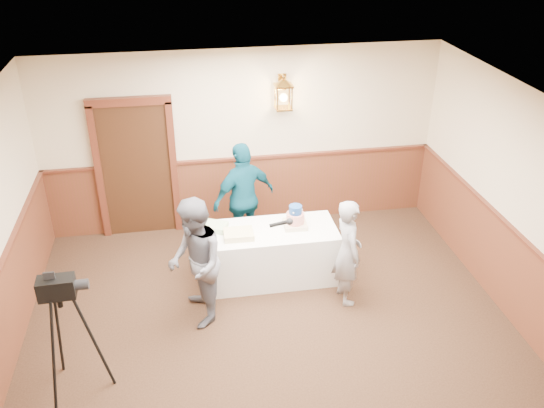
{
  "coord_description": "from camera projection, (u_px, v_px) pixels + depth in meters",
  "views": [
    {
      "loc": [
        -0.91,
        -4.59,
        4.7
      ],
      "look_at": [
        0.16,
        1.7,
        1.25
      ],
      "focal_mm": 38.0,
      "sensor_mm": 36.0,
      "label": 1
    }
  ],
  "objects": [
    {
      "name": "display_table",
      "position": [
        270.0,
        253.0,
        7.85
      ],
      "size": [
        1.8,
        0.8,
        0.75
      ],
      "primitive_type": "cube",
      "color": "white",
      "rests_on": "ground"
    },
    {
      "name": "sheet_cake_yellow",
      "position": [
        239.0,
        234.0,
        7.49
      ],
      "size": [
        0.39,
        0.3,
        0.08
      ],
      "primitive_type": "cube",
      "rotation": [
        0.0,
        0.0,
        -0.02
      ],
      "color": "#D7C780",
      "rests_on": "display_table"
    },
    {
      "name": "tiered_cake",
      "position": [
        295.0,
        218.0,
        7.69
      ],
      "size": [
        0.32,
        0.32,
        0.31
      ],
      "rotation": [
        0.0,
        0.0,
        -0.05
      ],
      "color": "beige",
      "rests_on": "display_table"
    },
    {
      "name": "tv_camera_rig",
      "position": [
        69.0,
        342.0,
        5.89
      ],
      "size": [
        0.57,
        0.53,
        1.45
      ],
      "rotation": [
        0.0,
        0.0,
        0.04
      ],
      "color": "black",
      "rests_on": "ground"
    },
    {
      "name": "assistant_p",
      "position": [
        244.0,
        198.0,
        8.27
      ],
      "size": [
        1.07,
        0.79,
        1.69
      ],
      "primitive_type": "imported",
      "rotation": [
        0.0,
        0.0,
        3.58
      ],
      "color": "#0C495E",
      "rests_on": "ground"
    },
    {
      "name": "interviewer",
      "position": [
        195.0,
        263.0,
        6.84
      ],
      "size": [
        1.52,
        0.86,
        1.66
      ],
      "rotation": [
        0.0,
        0.0,
        -1.47
      ],
      "color": "slate",
      "rests_on": "ground"
    },
    {
      "name": "ground",
      "position": [
        284.0,
        377.0,
        6.35
      ],
      "size": [
        7.0,
        7.0,
        0.0
      ],
      "primitive_type": "plane",
      "color": "black",
      "rests_on": "ground"
    },
    {
      "name": "sheet_cake_green",
      "position": [
        214.0,
        226.0,
        7.67
      ],
      "size": [
        0.39,
        0.36,
        0.07
      ],
      "primitive_type": "cube",
      "rotation": [
        0.0,
        0.0,
        -0.42
      ],
      "color": "#C0E6A2",
      "rests_on": "display_table"
    },
    {
      "name": "baker",
      "position": [
        348.0,
        252.0,
        7.24
      ],
      "size": [
        0.39,
        0.56,
        1.45
      ],
      "primitive_type": "imported",
      "rotation": [
        0.0,
        0.0,
        1.65
      ],
      "color": "gray",
      "rests_on": "ground"
    },
    {
      "name": "room_shell",
      "position": [
        272.0,
        239.0,
        6.02
      ],
      "size": [
        6.02,
        7.02,
        2.81
      ],
      "color": "beige",
      "rests_on": "ground"
    }
  ]
}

